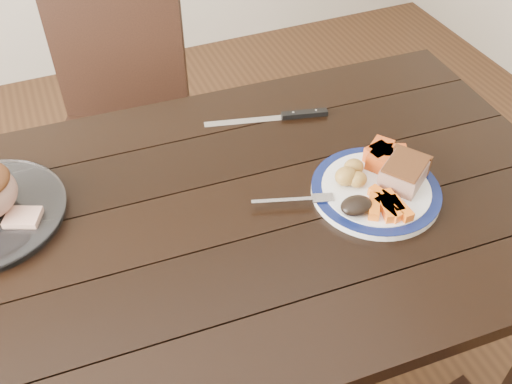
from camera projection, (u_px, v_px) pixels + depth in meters
name	position (u px, v px, depth m)	size (l,w,h in m)	color
ground	(229.00, 384.00, 1.74)	(4.00, 4.00, 0.00)	#472B16
dining_table	(220.00, 241.00, 1.29)	(1.64, 0.97, 0.75)	black
chair_far	(121.00, 120.00, 1.85)	(0.56, 0.56, 0.93)	black
dinner_plate	(375.00, 191.00, 1.26)	(0.29, 0.29, 0.02)	white
plate_rim	(376.00, 188.00, 1.26)	(0.29, 0.29, 0.02)	#0E1748
pork_slice	(404.00, 173.00, 1.25)	(0.10, 0.08, 0.05)	#A77A66
roasted_potatoes	(351.00, 174.00, 1.25)	(0.08, 0.08, 0.04)	gold
carrot_batons	(387.00, 205.00, 1.20)	(0.09, 0.11, 0.02)	orange
pumpkin_wedges	(383.00, 155.00, 1.30)	(0.11, 0.10, 0.04)	#EE511A
dark_mushroom	(357.00, 206.00, 1.19)	(0.07, 0.05, 0.03)	black
fork	(299.00, 200.00, 1.22)	(0.17, 0.07, 0.00)	silver
cut_slice	(23.00, 218.00, 1.18)	(0.07, 0.06, 0.02)	tan
carving_knife	(289.00, 116.00, 1.47)	(0.32, 0.10, 0.01)	silver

